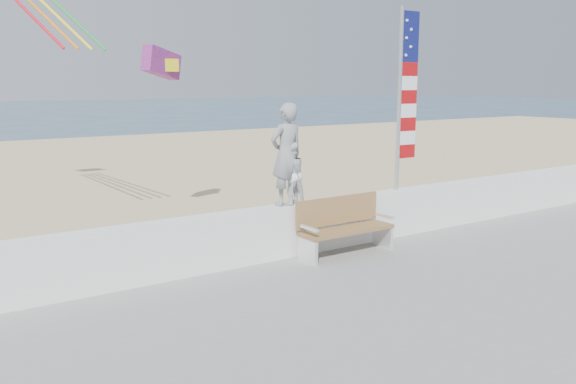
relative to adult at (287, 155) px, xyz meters
name	(u,v)px	position (x,y,z in m)	size (l,w,h in m)	color
ground	(346,302)	(-0.31, -2.00, -1.96)	(220.00, 220.00, 0.00)	#314A62
sand	(130,202)	(-0.31, 7.00, -1.92)	(90.00, 40.00, 0.08)	#CDBB89
seawall	(272,233)	(-0.31, 0.00, -1.33)	(30.00, 0.35, 0.90)	white
adult	(287,155)	(0.00, 0.00, 0.00)	(0.64, 0.42, 1.76)	gray
child	(291,174)	(0.09, 0.00, -0.34)	(0.53, 0.41, 1.09)	white
bench	(343,225)	(0.90, -0.45, -1.27)	(1.80, 0.57, 1.00)	olive
flag	(404,92)	(2.74, 0.00, 1.03)	(0.50, 0.08, 3.50)	silver
parafoil_kite	(163,63)	(-0.53, 3.95, 1.62)	(1.06, 0.73, 0.73)	red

